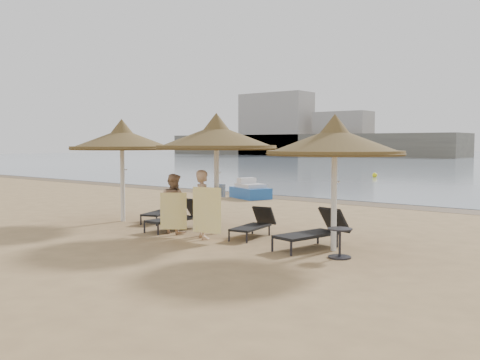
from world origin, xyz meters
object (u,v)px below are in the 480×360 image
object	(u,v)px
palapa_left	(122,140)
side_table	(340,244)
person_left	(174,199)
lounger_near_right	(255,224)
lounger_near_left	(179,216)
palapa_center	(216,138)
lounger_far_right	(315,231)
pedal_boat	(250,191)
palapa_right	(335,142)
person_right	(203,199)
lounger_far_left	(163,210)

from	to	relation	value
palapa_left	side_table	distance (m)	8.14
person_left	lounger_near_right	bearing A→B (deg)	-157.50
lounger_near_left	side_table	distance (m)	5.35
palapa_center	lounger_far_right	world-z (taller)	palapa_center
lounger_near_left	pedal_boat	world-z (taller)	pedal_boat
palapa_right	person_right	xyz separation A→B (m)	(-3.32, -0.72, -1.43)
lounger_far_left	side_table	world-z (taller)	lounger_far_left
palapa_left	lounger_near_left	bearing A→B (deg)	-1.21
palapa_right	lounger_near_left	xyz separation A→B (m)	(-4.84, -0.07, -2.08)
lounger_far_right	pedal_boat	world-z (taller)	lounger_far_right
lounger_near_left	person_right	xyz separation A→B (m)	(1.52, -0.65, 0.64)
palapa_left	lounger_far_right	world-z (taller)	palapa_left
lounger_far_left	lounger_near_right	xyz separation A→B (m)	(3.88, -0.44, -0.02)
palapa_left	lounger_far_left	world-z (taller)	palapa_left
lounger_far_right	side_table	bearing A→B (deg)	-21.01
pedal_boat	palapa_right	bearing A→B (deg)	-20.49
palapa_center	lounger_far_left	world-z (taller)	palapa_center
palapa_right	side_table	xyz separation A→B (m)	(0.48, -0.61, -2.15)
lounger_near_left	person_left	world-z (taller)	person_left
lounger_near_right	palapa_center	bearing A→B (deg)	-177.28
palapa_left	side_table	size ratio (longest dim) A/B	5.06
palapa_left	palapa_center	bearing A→B (deg)	1.47
lounger_near_left	pedal_boat	bearing A→B (deg)	116.38
person_left	person_right	world-z (taller)	person_right
palapa_left	person_left	distance (m)	3.31
palapa_left	palapa_center	xyz separation A→B (m)	(3.77, 0.10, 0.04)
lounger_near_left	palapa_center	bearing A→B (deg)	8.94
palapa_left	person_left	world-z (taller)	palapa_left
palapa_center	lounger_near_left	size ratio (longest dim) A/B	1.73
lounger_near_right	side_table	xyz separation A→B (m)	(2.94, -0.92, -0.04)
lounger_far_left	lounger_near_right	size ratio (longest dim) A/B	1.06
person_left	pedal_boat	distance (m)	9.41
palapa_center	lounger_near_right	distance (m)	2.50
person_left	lounger_near_left	bearing A→B (deg)	-59.44
lounger_near_left	lounger_far_right	size ratio (longest dim) A/B	0.90
lounger_far_right	person_left	world-z (taller)	person_left
lounger_far_left	lounger_near_left	world-z (taller)	lounger_near_left
lounger_far_left	side_table	distance (m)	6.96
palapa_center	lounger_far_left	bearing A→B (deg)	166.25
side_table	person_left	bearing A→B (deg)	-179.99
lounger_near_left	person_right	distance (m)	1.78
palapa_right	palapa_center	bearing A→B (deg)	178.71
lounger_far_left	side_table	bearing A→B (deg)	-30.54
palapa_right	lounger_near_left	world-z (taller)	palapa_right
lounger_near_right	lounger_far_right	bearing A→B (deg)	-17.64
person_left	lounger_far_left	bearing A→B (deg)	-38.52
palapa_right	pedal_boat	world-z (taller)	palapa_right
palapa_center	person_right	xyz separation A→B (m)	(0.25, -0.80, -1.55)
lounger_far_left	person_left	world-z (taller)	person_left
lounger_far_left	pedal_boat	world-z (taller)	pedal_boat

